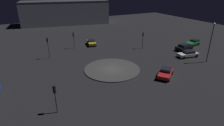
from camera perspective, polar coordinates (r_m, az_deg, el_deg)
ground_plane at (r=34.68m, az=-0.00°, el=-1.98°), size 115.70×115.70×0.00m
roundabout_island at (r=34.64m, az=-0.00°, el=-1.86°), size 10.34×10.34×0.16m
car_yellow at (r=49.19m, az=-6.31°, el=6.35°), size 4.48×2.83×1.36m
car_red at (r=33.08m, az=16.03°, el=-2.87°), size 4.00×4.48×1.37m
car_green at (r=52.93m, az=23.49°, el=5.77°), size 2.54×4.27×1.40m
car_black at (r=48.08m, az=21.20°, el=4.62°), size 2.44×4.75×1.51m
car_white at (r=43.77m, az=22.27°, el=2.65°), size 2.63×4.77×1.42m
traffic_light_west at (r=46.51m, az=-11.67°, el=7.75°), size 0.38×0.33×3.97m
traffic_light_northwest at (r=46.00m, az=9.41°, el=7.81°), size 0.37×0.40×4.04m
traffic_light_southwest at (r=41.07m, az=-19.00°, el=5.46°), size 0.39×0.38×4.46m
traffic_light_southeast at (r=23.24m, az=-17.02°, el=-9.02°), size 0.37×0.40×3.71m
streetlamp_north at (r=41.24m, az=28.06°, el=6.57°), size 0.45×0.45×7.96m
store_building at (r=78.93m, az=-14.01°, el=14.79°), size 16.32×34.20×8.91m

